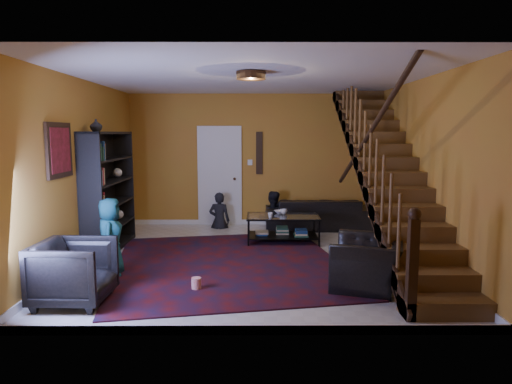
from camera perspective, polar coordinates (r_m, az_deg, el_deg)
floor at (r=7.30m, az=-0.55°, el=-8.33°), size 5.50×5.50×0.00m
room at (r=8.69m, az=-9.35°, el=-5.52°), size 5.50×5.50×5.50m
staircase at (r=7.35m, az=16.23°, el=2.57°), size 0.95×5.02×3.18m
bookshelf at (r=8.08m, az=-17.86°, el=-0.18°), size 0.35×1.80×2.00m
door at (r=9.83m, az=-4.55°, el=1.82°), size 0.82×0.05×2.05m
framed_picture at (r=6.67m, az=-23.39°, el=4.82°), size 0.04×0.74×0.74m
wall_hanging at (r=9.77m, az=0.42°, el=4.89°), size 0.14×0.03×0.90m
ceiling_fixture at (r=6.27m, az=-0.63°, el=14.36°), size 0.40×0.40×0.10m
rug at (r=7.02m, az=-3.40°, el=-8.91°), size 3.95×4.33×0.02m
sofa at (r=9.57m, az=7.75°, el=-2.67°), size 2.17×0.87×0.63m
armchair_left at (r=5.77m, az=-21.78°, el=-9.28°), size 0.85×0.83×0.75m
armchair_right at (r=6.10m, az=13.76°, el=-8.61°), size 1.12×1.20×0.64m
person_adult_a at (r=9.58m, az=-4.59°, el=-3.61°), size 0.47×0.34×1.20m
person_adult_b at (r=9.56m, az=2.06°, el=-3.55°), size 0.64×0.52×1.23m
person_child at (r=6.64m, az=-17.75°, el=-5.40°), size 0.43×0.58×1.10m
coffee_table at (r=8.31m, az=3.35°, el=-4.34°), size 1.30×0.77×0.49m
cup_a at (r=8.38m, az=3.43°, el=-2.48°), size 0.14×0.14×0.10m
cup_b at (r=8.06m, az=1.80°, el=-2.90°), size 0.12×0.12×0.09m
bowl at (r=8.47m, az=3.12°, el=-2.51°), size 0.30×0.30×0.06m
vase at (r=7.54m, az=-19.36°, el=7.87°), size 0.18×0.18×0.19m
popcorn_bucket at (r=5.93m, az=-7.47°, el=-11.23°), size 0.16×0.16×0.14m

